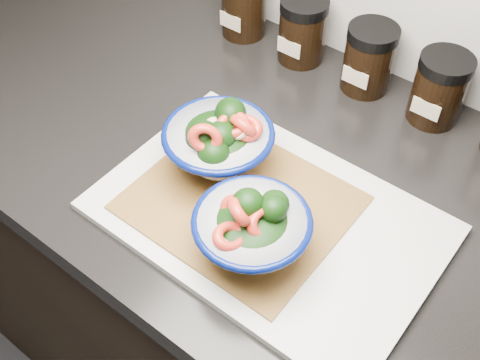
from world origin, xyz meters
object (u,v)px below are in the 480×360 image
Objects in this scene: spice_jar_c at (369,59)px; spice_jar_a at (244,5)px; spice_jar_b at (302,30)px; spice_jar_d at (439,89)px; cutting_board at (268,217)px; bowl_left at (219,143)px; bowl_right at (252,230)px.

spice_jar_a is at bearing 180.00° from spice_jar_c.
spice_jar_b is (0.13, 0.00, 0.00)m from spice_jar_a.
spice_jar_b is 1.00× the size of spice_jar_d.
cutting_board is 0.12m from bowl_left.
bowl_right is 1.31× the size of spice_jar_a.
cutting_board is 3.05× the size of bowl_right.
cutting_board is 2.89× the size of bowl_left.
spice_jar_a is 1.00× the size of spice_jar_b.
spice_jar_c is 1.00× the size of spice_jar_d.
spice_jar_a is at bearing 128.83° from bowl_right.
spice_jar_b is (-0.17, 0.33, 0.05)m from cutting_board.
bowl_right is at bearing -72.33° from cutting_board.
bowl_left is at bearing 166.89° from cutting_board.
bowl_left is 0.31m from spice_jar_c.
spice_jar_b is at bearing 180.00° from spice_jar_d.
cutting_board is at bearing -13.11° from bowl_left.
bowl_right is 0.43m from spice_jar_b.
spice_jar_a is 1.00× the size of spice_jar_d.
bowl_right is 1.31× the size of spice_jar_c.
bowl_right reaches higher than spice_jar_a.
spice_jar_c and spice_jar_d have the same top height.
spice_jar_c is at bearing 180.00° from spice_jar_d.
spice_jar_a and spice_jar_d have the same top height.
spice_jar_b and spice_jar_d have the same top height.
spice_jar_b is 0.25m from spice_jar_d.
cutting_board is at bearing -82.83° from spice_jar_c.
bowl_left is at bearing 144.56° from bowl_right.
bowl_left is 1.38× the size of spice_jar_c.
spice_jar_a and spice_jar_b have the same top height.
spice_jar_c is (0.13, 0.00, 0.00)m from spice_jar_b.
spice_jar_a is 0.13m from spice_jar_b.
spice_jar_d is (0.12, 0.00, 0.00)m from spice_jar_c.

